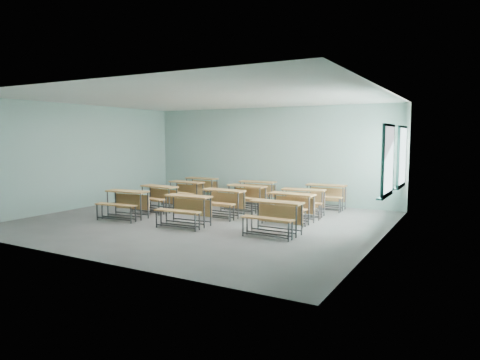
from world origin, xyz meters
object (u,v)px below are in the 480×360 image
object	(u,v)px
desk_unit_r0c2	(274,213)
desk_unit_r2c1	(245,194)
desk_unit_r1c2	(290,203)
desk_unit_r2c0	(184,189)
desk_unit_r3c1	(256,189)
desk_unit_r1c0	(157,194)
desk_unit_r3c0	(200,185)
desk_unit_r3c2	(325,193)
desk_unit_r0c1	(186,206)
desk_unit_r2c2	(303,198)
desk_unit_r0c0	(125,200)
desk_unit_r1c1	(222,199)

from	to	relation	value
desk_unit_r0c2	desk_unit_r2c1	size ratio (longest dim) A/B	0.96
desk_unit_r1c2	desk_unit_r2c0	distance (m)	4.25
desk_unit_r2c0	desk_unit_r3c1	world-z (taller)	same
desk_unit_r0c2	desk_unit_r2c1	world-z (taller)	same
desk_unit_r1c0	desk_unit_r2c1	bearing A→B (deg)	37.63
desk_unit_r0c2	desk_unit_r3c0	world-z (taller)	same
desk_unit_r3c0	desk_unit_r3c2	world-z (taller)	same
desk_unit_r1c2	desk_unit_r3c0	world-z (taller)	same
desk_unit_r0c2	desk_unit_r2c0	xyz separation A→B (m)	(-4.34, 2.48, 0.00)
desk_unit_r0c1	desk_unit_r2c1	world-z (taller)	same
desk_unit_r0c2	desk_unit_r2c2	size ratio (longest dim) A/B	0.94
desk_unit_r0c1	desk_unit_r0c2	distance (m)	2.33
desk_unit_r2c1	desk_unit_r3c0	size ratio (longest dim) A/B	1.02
desk_unit_r2c2	desk_unit_r2c1	bearing A→B (deg)	171.29
desk_unit_r2c1	desk_unit_r2c2	bearing A→B (deg)	3.46
desk_unit_r2c1	desk_unit_r3c1	bearing A→B (deg)	105.47
desk_unit_r3c2	desk_unit_r0c2	bearing A→B (deg)	-91.19
desk_unit_r0c1	desk_unit_r1c0	distance (m)	2.38
desk_unit_r1c2	desk_unit_r3c0	distance (m)	4.95
desk_unit_r2c0	desk_unit_r0c2	bearing A→B (deg)	-26.30
desk_unit_r1c2	desk_unit_r2c0	bearing A→B (deg)	168.51
desk_unit_r3c0	desk_unit_r1c2	bearing A→B (deg)	-25.23
desk_unit_r0c0	desk_unit_r2c0	bearing A→B (deg)	85.16
desk_unit_r1c2	desk_unit_r2c2	world-z (taller)	same
desk_unit_r3c0	desk_unit_r0c0	bearing A→B (deg)	-83.35
desk_unit_r2c2	desk_unit_r1c2	bearing A→B (deg)	-95.56
desk_unit_r2c1	desk_unit_r2c2	world-z (taller)	same
desk_unit_r3c1	desk_unit_r0c1	bearing A→B (deg)	-94.80
desk_unit_r1c0	desk_unit_r3c1	distance (m)	3.29
desk_unit_r2c1	desk_unit_r3c2	bearing A→B (deg)	38.08
desk_unit_r0c2	desk_unit_r1c1	size ratio (longest dim) A/B	0.99
desk_unit_r2c1	desk_unit_r2c0	bearing A→B (deg)	-174.78
desk_unit_r1c0	desk_unit_r2c2	world-z (taller)	same
desk_unit_r0c2	desk_unit_r1c1	distance (m)	2.51
desk_unit_r0c1	desk_unit_r3c0	distance (m)	4.56
desk_unit_r0c0	desk_unit_r3c2	bearing A→B (deg)	38.36
desk_unit_r3c2	desk_unit_r3c0	bearing A→B (deg)	179.03
desk_unit_r0c2	desk_unit_r2c0	distance (m)	5.00
desk_unit_r3c2	desk_unit_r0c0	bearing A→B (deg)	-138.43
desk_unit_r1c2	desk_unit_r3c0	xyz separation A→B (m)	(-4.38, 2.31, 0.00)
desk_unit_r2c0	desk_unit_r3c0	world-z (taller)	same
desk_unit_r0c2	desk_unit_r1c0	bearing A→B (deg)	166.78
desk_unit_r0c2	desk_unit_r0c0	bearing A→B (deg)	-176.18
desk_unit_r0c2	desk_unit_r1c0	world-z (taller)	same
desk_unit_r3c0	desk_unit_r3c2	xyz separation A→B (m)	(4.55, 0.09, 0.00)
desk_unit_r1c2	desk_unit_r3c2	size ratio (longest dim) A/B	1.01
desk_unit_r3c2	desk_unit_r2c1	bearing A→B (deg)	-148.78
desk_unit_r1c0	desk_unit_r2c2	bearing A→B (deg)	23.73
desk_unit_r0c0	desk_unit_r3c1	xyz separation A→B (m)	(1.99, 3.92, 0.00)
desk_unit_r3c1	desk_unit_r2c2	bearing A→B (deg)	-35.90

